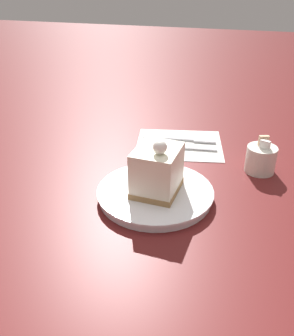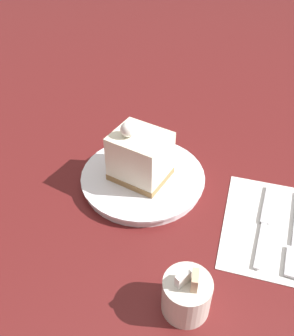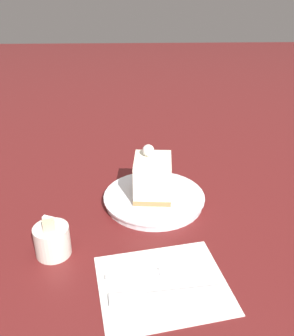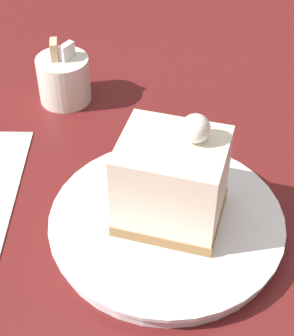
# 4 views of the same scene
# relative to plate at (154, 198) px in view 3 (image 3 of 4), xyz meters

# --- Properties ---
(ground_plane) EXTENTS (4.00, 4.00, 0.00)m
(ground_plane) POSITION_rel_plate_xyz_m (-0.04, 0.02, -0.01)
(ground_plane) COLOR #5B1919
(plate) EXTENTS (0.22, 0.22, 0.02)m
(plate) POSITION_rel_plate_xyz_m (0.00, 0.00, 0.00)
(plate) COLOR white
(plate) RESTS_ON ground_plane
(cake_slice) EXTENTS (0.10, 0.08, 0.11)m
(cake_slice) POSITION_rel_plate_xyz_m (0.00, 0.00, 0.05)
(cake_slice) COLOR #9E7547
(cake_slice) RESTS_ON plate
(napkin) EXTENTS (0.21, 0.23, 0.00)m
(napkin) POSITION_rel_plate_xyz_m (-0.24, -0.00, -0.01)
(napkin) COLOR white
(napkin) RESTS_ON ground_plane
(fork) EXTENTS (0.04, 0.18, 0.00)m
(fork) POSITION_rel_plate_xyz_m (-0.26, 0.01, -0.01)
(fork) COLOR silver
(fork) RESTS_ON napkin
(knife) EXTENTS (0.03, 0.18, 0.00)m
(knife) POSITION_rel_plate_xyz_m (-0.21, -0.01, -0.01)
(knife) COLOR silver
(knife) RESTS_ON napkin
(sugar_bowl) EXTENTS (0.06, 0.06, 0.08)m
(sugar_bowl) POSITION_rel_plate_xyz_m (-0.16, 0.19, 0.02)
(sugar_bowl) COLOR silver
(sugar_bowl) RESTS_ON ground_plane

